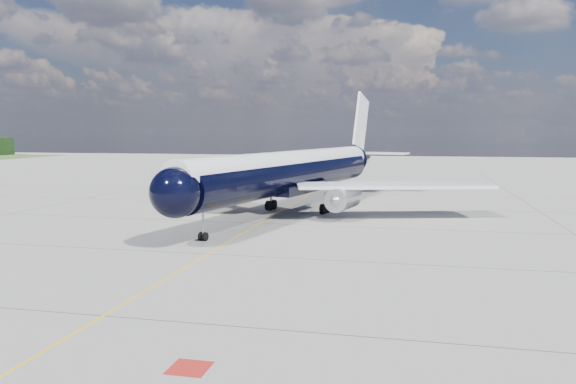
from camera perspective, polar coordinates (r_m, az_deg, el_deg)
name	(u,v)px	position (r m, az deg, el deg)	size (l,w,h in m)	color
ground	(272,216)	(62.85, -1.62, -2.47)	(320.00, 320.00, 0.00)	#98968D
taxiway_centerline	(260,223)	(58.07, -2.84, -3.19)	(0.16, 160.00, 0.01)	#F8B40D
red_marking	(189,368)	(23.90, -9.99, -17.19)	(1.60, 1.60, 0.01)	maroon
main_airliner	(297,171)	(65.70, 0.91, 2.13)	(42.98, 53.07, 15.49)	black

